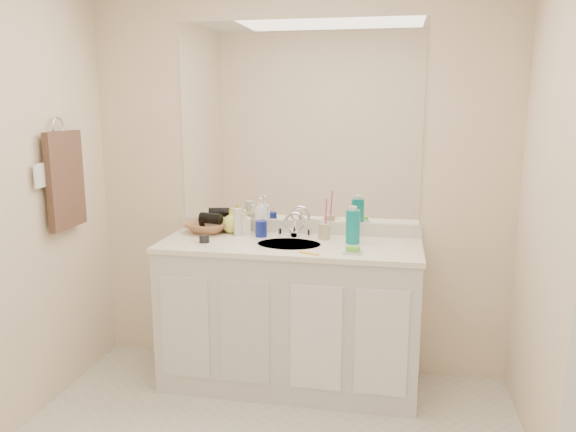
{
  "coord_description": "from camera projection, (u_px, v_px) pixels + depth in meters",
  "views": [
    {
      "loc": [
        0.59,
        -2.09,
        1.68
      ],
      "look_at": [
        0.0,
        0.97,
        1.05
      ],
      "focal_mm": 35.0,
      "sensor_mm": 36.0,
      "label": 1
    }
  ],
  "objects": [
    {
      "name": "wall_back",
      "position": [
        298.0,
        182.0,
        3.46
      ],
      "size": [
        2.6,
        0.02,
        2.4
      ],
      "primitive_type": "cube",
      "color": "#F7E1C1",
      "rests_on": "floor"
    },
    {
      "name": "wall_front",
      "position": [
        36.0,
        389.0,
        0.96
      ],
      "size": [
        2.6,
        0.02,
        2.4
      ],
      "primitive_type": "cube",
      "color": "#F7E1C1",
      "rests_on": "floor"
    },
    {
      "name": "vanity_cabinet",
      "position": [
        290.0,
        317.0,
        3.35
      ],
      "size": [
        1.5,
        0.55,
        0.85
      ],
      "primitive_type": "cube",
      "color": "silver",
      "rests_on": "floor"
    },
    {
      "name": "countertop",
      "position": [
        290.0,
        245.0,
        3.27
      ],
      "size": [
        1.52,
        0.57,
        0.03
      ],
      "primitive_type": "cube",
      "color": "white",
      "rests_on": "vanity_cabinet"
    },
    {
      "name": "backsplash",
      "position": [
        297.0,
        227.0,
        3.51
      ],
      "size": [
        1.52,
        0.03,
        0.08
      ],
      "primitive_type": "cube",
      "color": "silver",
      "rests_on": "countertop"
    },
    {
      "name": "sink_basin",
      "position": [
        289.0,
        246.0,
        3.25
      ],
      "size": [
        0.37,
        0.37,
        0.02
      ],
      "primitive_type": "cylinder",
      "color": "#B5AA9E",
      "rests_on": "countertop"
    },
    {
      "name": "faucet",
      "position": [
        295.0,
        228.0,
        3.41
      ],
      "size": [
        0.02,
        0.02,
        0.11
      ],
      "primitive_type": "cylinder",
      "color": "silver",
      "rests_on": "countertop"
    },
    {
      "name": "mirror",
      "position": [
        298.0,
        123.0,
        3.39
      ],
      "size": [
        1.48,
        0.01,
        1.2
      ],
      "primitive_type": "cube",
      "color": "white",
      "rests_on": "wall_back"
    },
    {
      "name": "blue_mug",
      "position": [
        261.0,
        229.0,
        3.41
      ],
      "size": [
        0.08,
        0.08,
        0.1
      ],
      "primitive_type": "cylinder",
      "rotation": [
        0.0,
        0.0,
        0.09
      ],
      "color": "navy",
      "rests_on": "countertop"
    },
    {
      "name": "tan_cup",
      "position": [
        324.0,
        231.0,
        3.34
      ],
      "size": [
        0.09,
        0.09,
        0.09
      ],
      "primitive_type": "cylinder",
      "rotation": [
        0.0,
        0.0,
        0.35
      ],
      "color": "#CBB78F",
      "rests_on": "countertop"
    },
    {
      "name": "toothbrush",
      "position": [
        326.0,
        215.0,
        3.32
      ],
      "size": [
        0.02,
        0.04,
        0.2
      ],
      "primitive_type": "cylinder",
      "rotation": [
        0.14,
        0.0,
        0.34
      ],
      "color": "#DB398C",
      "rests_on": "tan_cup"
    },
    {
      "name": "mouthwash_bottle",
      "position": [
        353.0,
        227.0,
        3.24
      ],
      "size": [
        0.09,
        0.09,
        0.2
      ],
      "primitive_type": "cylinder",
      "rotation": [
        0.0,
        0.0,
        0.08
      ],
      "color": "#0A8081",
      "rests_on": "countertop"
    },
    {
      "name": "soap_dish",
      "position": [
        353.0,
        252.0,
        3.04
      ],
      "size": [
        0.1,
        0.08,
        0.01
      ],
      "primitive_type": "cube",
      "rotation": [
        0.0,
        0.0,
        -0.04
      ],
      "color": "silver",
      "rests_on": "countertop"
    },
    {
      "name": "green_soap",
      "position": [
        353.0,
        249.0,
        3.03
      ],
      "size": [
        0.07,
        0.06,
        0.02
      ],
      "primitive_type": "cube",
      "rotation": [
        0.0,
        0.0,
        -0.31
      ],
      "color": "#6BD834",
      "rests_on": "soap_dish"
    },
    {
      "name": "orange_comb",
      "position": [
        309.0,
        253.0,
        3.03
      ],
      "size": [
        0.12,
        0.06,
        0.0
      ],
      "primitive_type": "cube",
      "rotation": [
        0.0,
        0.0,
        -0.37
      ],
      "color": "yellow",
      "rests_on": "countertop"
    },
    {
      "name": "dark_jar",
      "position": [
        204.0,
        239.0,
        3.27
      ],
      "size": [
        0.07,
        0.07,
        0.04
      ],
      "primitive_type": "cylinder",
      "rotation": [
        0.0,
        0.0,
        0.24
      ],
      "color": "black",
      "rests_on": "countertop"
    },
    {
      "name": "extra_white_bottle",
      "position": [
        238.0,
        222.0,
        3.43
      ],
      "size": [
        0.07,
        0.07,
        0.17
      ],
      "primitive_type": "cylinder",
      "rotation": [
        0.0,
        0.0,
        -0.36
      ],
      "color": "silver",
      "rests_on": "countertop"
    },
    {
      "name": "soap_bottle_white",
      "position": [
        261.0,
        215.0,
        3.5
      ],
      "size": [
        0.09,
        0.09,
        0.22
      ],
      "primitive_type": "imported",
      "rotation": [
        0.0,
        0.0,
        0.1
      ],
      "color": "white",
      "rests_on": "countertop"
    },
    {
      "name": "soap_bottle_cream",
      "position": [
        245.0,
        222.0,
        3.48
      ],
      "size": [
        0.08,
        0.08,
        0.15
      ],
      "primitive_type": "imported",
      "rotation": [
        0.0,
        0.0,
        0.23
      ],
      "color": "#F8EFCA",
      "rests_on": "countertop"
    },
    {
      "name": "soap_bottle_yellow",
      "position": [
        232.0,
        220.0,
        3.51
      ],
      "size": [
        0.13,
        0.13,
        0.16
      ],
      "primitive_type": "imported",
      "rotation": [
        0.0,
        0.0,
        -0.05
      ],
      "color": "#EBF25E",
      "rests_on": "countertop"
    },
    {
      "name": "wicker_basket",
      "position": [
        208.0,
        227.0,
        3.53
      ],
      "size": [
        0.32,
        0.32,
        0.07
      ],
      "primitive_type": "imported",
      "rotation": [
        0.0,
        0.0,
        -0.19
      ],
      "color": "#985E3D",
      "rests_on": "countertop"
    },
    {
      "name": "hair_dryer",
      "position": [
        211.0,
        218.0,
        3.51
      ],
      "size": [
        0.15,
        0.1,
        0.07
      ],
      "primitive_type": "cylinder",
      "rotation": [
        0.0,
        1.57,
        -0.21
      ],
      "color": "black",
      "rests_on": "wicker_basket"
    },
    {
      "name": "towel_ring",
      "position": [
        58.0,
        127.0,
        3.13
      ],
      "size": [
        0.01,
        0.11,
        0.11
      ],
      "primitive_type": "torus",
      "rotation": [
        0.0,
        1.57,
        0.0
      ],
      "color": "silver",
      "rests_on": "wall_left"
    },
    {
      "name": "hand_towel",
      "position": [
        65.0,
        180.0,
        3.18
      ],
      "size": [
        0.04,
        0.32,
        0.55
      ],
      "primitive_type": "cube",
      "color": "#35231C",
      "rests_on": "towel_ring"
    },
    {
      "name": "switch_plate",
      "position": [
        39.0,
        176.0,
        2.98
      ],
      "size": [
        0.01,
        0.08,
        0.13
      ],
      "primitive_type": "cube",
      "color": "white",
      "rests_on": "wall_left"
    }
  ]
}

